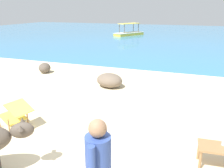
% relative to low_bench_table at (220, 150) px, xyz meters
% --- Properties ---
extents(sand_beach, '(18.00, 14.00, 0.04)m').
position_rel_low_bench_table_xyz_m(sand_beach, '(-2.60, -0.40, -0.39)').
color(sand_beach, beige).
rests_on(sand_beach, ground).
extents(water_surface, '(60.00, 36.00, 0.03)m').
position_rel_low_bench_table_xyz_m(water_surface, '(-2.60, 21.60, -0.41)').
color(water_surface, teal).
rests_on(water_surface, ground).
extents(low_bench_table, '(0.79, 0.50, 0.44)m').
position_rel_low_bench_table_xyz_m(low_bench_table, '(0.00, 0.00, 0.00)').
color(low_bench_table, olive).
rests_on(low_bench_table, sand_beach).
extents(bottle, '(0.07, 0.07, 0.30)m').
position_rel_low_bench_table_xyz_m(bottle, '(0.04, 0.08, 0.19)').
color(bottle, '#A3C6D1').
rests_on(bottle, low_bench_table).
extents(deck_chair_far, '(0.88, 0.71, 0.68)m').
position_rel_low_bench_table_xyz_m(deck_chair_far, '(-4.59, -0.01, 0.02)').
color(deck_chair_far, olive).
rests_on(deck_chair_far, sand_beach).
extents(shore_rock_large, '(0.77, 0.79, 0.46)m').
position_rel_low_bench_table_xyz_m(shore_rock_large, '(-7.04, 4.60, -0.14)').
color(shore_rock_large, brown).
rests_on(shore_rock_large, sand_beach).
extents(shore_rock_medium, '(1.13, 0.96, 0.53)m').
position_rel_low_bench_table_xyz_m(shore_rock_medium, '(-3.54, 3.71, -0.10)').
color(shore_rock_medium, '#6B5B4C').
rests_on(shore_rock_medium, sand_beach).
extents(boat_yellow, '(2.78, 3.78, 1.29)m').
position_rel_low_bench_table_xyz_m(boat_yellow, '(-7.75, 21.05, -0.12)').
color(boat_yellow, gold).
rests_on(boat_yellow, water_surface).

